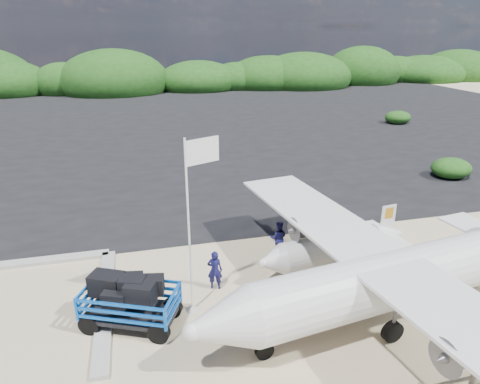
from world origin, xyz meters
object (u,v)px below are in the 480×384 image
(baggage_cart, at_px, (133,325))
(aircraft_small, at_px, (59,131))
(flagpole, at_px, (193,310))
(crew_c, at_px, (331,237))
(signboard, at_px, (295,322))
(crew_a, at_px, (215,270))
(crew_b, at_px, (278,238))
(aircraft_large, at_px, (316,125))

(baggage_cart, relative_size, aircraft_small, 0.49)
(flagpole, xyz_separation_m, crew_c, (5.93, 2.05, 0.96))
(crew_c, xyz_separation_m, aircraft_small, (-14.04, 27.09, -0.96))
(flagpole, bearing_deg, signboard, -25.17)
(crew_a, distance_m, crew_b, 3.53)
(aircraft_small, bearing_deg, flagpole, 98.12)
(flagpole, bearing_deg, crew_b, 36.05)
(signboard, bearing_deg, crew_c, 50.36)
(crew_b, height_order, crew_c, crew_c)
(flagpole, bearing_deg, crew_c, 19.11)
(crew_c, xyz_separation_m, aircraft_large, (9.60, 23.55, -0.96))
(crew_c, distance_m, aircraft_large, 25.45)
(signboard, xyz_separation_m, aircraft_small, (-11.19, 30.59, 0.00))
(crew_b, bearing_deg, baggage_cart, 48.80)
(signboard, bearing_deg, flagpole, 154.26)
(crew_a, bearing_deg, aircraft_large, -103.31)
(signboard, relative_size, crew_c, 0.99)
(crew_b, xyz_separation_m, aircraft_large, (11.53, 22.69, -0.73))
(flagpole, relative_size, aircraft_small, 0.92)
(crew_a, xyz_separation_m, crew_b, (3.02, 1.83, -0.02))
(baggage_cart, relative_size, crew_a, 2.08)
(crew_a, height_order, crew_c, crew_c)
(crew_b, xyz_separation_m, aircraft_small, (-12.10, 26.23, -0.73))
(crew_c, bearing_deg, crew_a, -9.63)
(baggage_cart, height_order, crew_a, crew_a)
(flagpole, relative_size, crew_c, 3.08)
(baggage_cart, height_order, aircraft_small, aircraft_small)
(aircraft_small, bearing_deg, aircraft_large, 164.06)
(signboard, bearing_deg, aircraft_large, 64.72)
(signboard, relative_size, aircraft_small, 0.30)
(signboard, xyz_separation_m, crew_c, (2.84, 3.50, 0.96))
(baggage_cart, distance_m, crew_b, 6.80)
(flagpole, bearing_deg, baggage_cart, -171.47)
(baggage_cart, xyz_separation_m, crew_a, (2.94, 1.38, 0.75))
(aircraft_large, bearing_deg, aircraft_small, -16.66)
(crew_a, xyz_separation_m, crew_c, (4.95, 0.97, 0.21))
(crew_a, xyz_separation_m, aircraft_large, (14.55, 24.52, -0.75))
(baggage_cart, height_order, aircraft_large, aircraft_large)
(signboard, distance_m, crew_c, 4.61)
(baggage_cart, bearing_deg, aircraft_small, 125.91)
(crew_c, bearing_deg, baggage_cart, -4.15)
(signboard, distance_m, aircraft_small, 32.57)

